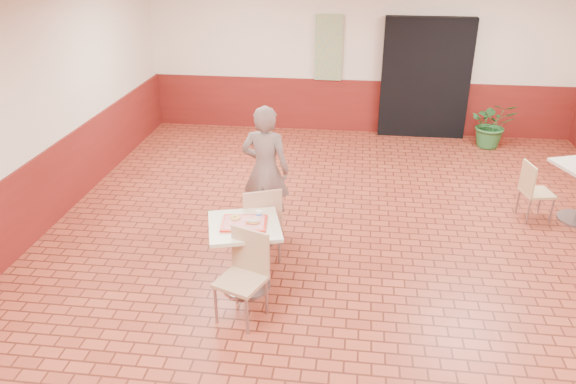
# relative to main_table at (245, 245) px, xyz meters

# --- Properties ---
(room_shell) EXTENTS (8.01, 10.01, 3.01)m
(room_shell) POSITION_rel_main_table_xyz_m (1.12, 0.51, 0.97)
(room_shell) COLOR maroon
(room_shell) RESTS_ON ground
(wainscot_band) EXTENTS (8.00, 10.00, 1.00)m
(wainscot_band) POSITION_rel_main_table_xyz_m (1.12, 0.51, -0.03)
(wainscot_band) COLOR maroon
(wainscot_band) RESTS_ON ground
(corridor_doorway) EXTENTS (1.60, 0.22, 2.20)m
(corridor_doorway) POSITION_rel_main_table_xyz_m (2.32, 5.39, 0.57)
(corridor_doorway) COLOR black
(corridor_doorway) RESTS_ON ground
(promo_poster) EXTENTS (0.50, 0.03, 1.20)m
(promo_poster) POSITION_rel_main_table_xyz_m (0.52, 5.45, 1.07)
(promo_poster) COLOR gray
(promo_poster) RESTS_ON wainscot_band
(main_table) EXTENTS (0.74, 0.74, 0.78)m
(main_table) POSITION_rel_main_table_xyz_m (0.00, 0.00, 0.00)
(main_table) COLOR beige
(main_table) RESTS_ON ground
(chair_main_front) EXTENTS (0.56, 0.56, 0.93)m
(chair_main_front) POSITION_rel_main_table_xyz_m (0.09, -0.47, -0.01)
(chair_main_front) COLOR tan
(chair_main_front) RESTS_ON ground
(chair_main_back) EXTENTS (0.58, 0.58, 0.96)m
(chair_main_back) POSITION_rel_main_table_xyz_m (0.07, 0.56, 0.01)
(chair_main_back) COLOR tan
(chair_main_back) RESTS_ON ground
(customer) EXTENTS (0.66, 0.47, 1.69)m
(customer) POSITION_rel_main_table_xyz_m (0.01, 1.33, 0.32)
(customer) COLOR #745F59
(customer) RESTS_ON ground
(serving_tray) EXTENTS (0.47, 0.37, 0.03)m
(serving_tray) POSITION_rel_main_table_xyz_m (0.00, 0.00, 0.27)
(serving_tray) COLOR red
(serving_tray) RESTS_ON main_table
(ring_donut) EXTENTS (0.13, 0.13, 0.03)m
(ring_donut) POSITION_rel_main_table_xyz_m (-0.11, 0.06, 0.30)
(ring_donut) COLOR #E0B851
(ring_donut) RESTS_ON serving_tray
(long_john_donut) EXTENTS (0.14, 0.07, 0.04)m
(long_john_donut) POSITION_rel_main_table_xyz_m (0.10, -0.03, 0.30)
(long_john_donut) COLOR #EA9244
(long_john_donut) RESTS_ON serving_tray
(paper_cup) EXTENTS (0.06, 0.06, 0.08)m
(paper_cup) POSITION_rel_main_table_xyz_m (0.14, 0.12, 0.33)
(paper_cup) COLOR white
(paper_cup) RESTS_ON serving_tray
(chair_second_left) EXTENTS (0.44, 0.44, 0.81)m
(chair_second_left) POSITION_rel_main_table_xyz_m (3.51, 2.09, -0.08)
(chair_second_left) COLOR tan
(chair_second_left) RESTS_ON ground
(potted_plant) EXTENTS (0.81, 0.71, 0.86)m
(potted_plant) POSITION_rel_main_table_xyz_m (3.52, 4.91, -0.10)
(potted_plant) COLOR #2A6A31
(potted_plant) RESTS_ON ground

